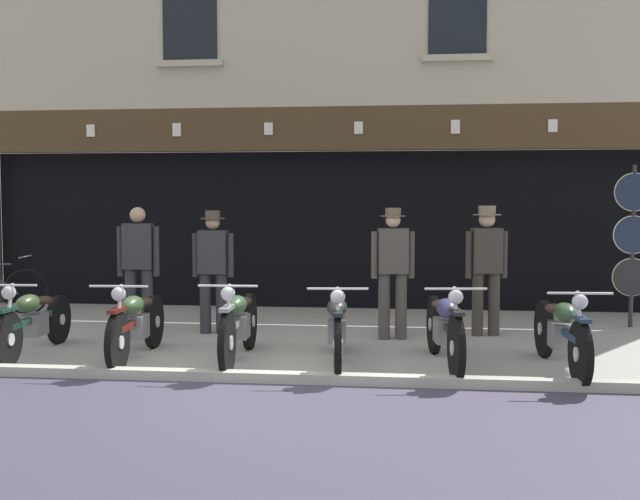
{
  "coord_description": "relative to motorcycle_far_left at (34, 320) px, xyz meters",
  "views": [
    {
      "loc": [
        1.49,
        -7.2,
        1.8
      ],
      "look_at": [
        0.37,
        2.7,
        1.14
      ],
      "focal_mm": 42.52,
      "sensor_mm": 36.0,
      "label": 1
    }
  ],
  "objects": [
    {
      "name": "ground",
      "position": [
        2.78,
        -2.05,
        -0.45
      ],
      "size": [
        23.98,
        22.0,
        0.18
      ],
      "color": "#99958E"
    },
    {
      "name": "shop_facade",
      "position": [
        2.78,
        5.94,
        1.3
      ],
      "size": [
        12.28,
        4.42,
        6.31
      ],
      "color": "black",
      "rests_on": "ground"
    },
    {
      "name": "motorcycle_far_left",
      "position": [
        0.0,
        0.0,
        0.0
      ],
      "size": [
        0.62,
        1.99,
        0.9
      ],
      "rotation": [
        0.0,
        0.0,
        3.2
      ],
      "color": "black",
      "rests_on": "ground"
    },
    {
      "name": "motorcycle_left",
      "position": [
        1.27,
        -0.11,
        0.01
      ],
      "size": [
        0.62,
        1.99,
        0.91
      ],
      "rotation": [
        0.0,
        0.0,
        3.19
      ],
      "color": "black",
      "rests_on": "ground"
    },
    {
      "name": "motorcycle_center_left",
      "position": [
        2.44,
        -0.06,
        0.02
      ],
      "size": [
        0.62,
        2.07,
        0.93
      ],
      "rotation": [
        0.0,
        0.0,
        3.18
      ],
      "color": "black",
      "rests_on": "ground"
    },
    {
      "name": "motorcycle_center",
      "position": [
        3.53,
        -0.1,
        0.01
      ],
      "size": [
        0.62,
        2.04,
        0.92
      ],
      "rotation": [
        0.0,
        0.0,
        3.24
      ],
      "color": "black",
      "rests_on": "ground"
    },
    {
      "name": "motorcycle_center_right",
      "position": [
        4.7,
        -0.09,
        0.02
      ],
      "size": [
        0.62,
        2.09,
        0.94
      ],
      "rotation": [
        0.0,
        0.0,
        3.26
      ],
      "color": "black",
      "rests_on": "ground"
    },
    {
      "name": "motorcycle_right",
      "position": [
        5.9,
        -0.18,
        0.01
      ],
      "size": [
        0.62,
        2.09,
        0.92
      ],
      "rotation": [
        0.0,
        0.0,
        3.2
      ],
      "color": "black",
      "rests_on": "ground"
    },
    {
      "name": "salesman_left",
      "position": [
        0.75,
        1.41,
        0.53
      ],
      "size": [
        0.56,
        0.27,
        1.7
      ],
      "rotation": [
        0.0,
        0.0,
        3.26
      ],
      "color": "#2D2D33",
      "rests_on": "ground"
    },
    {
      "name": "shopkeeper_center",
      "position": [
        1.71,
        1.64,
        0.5
      ],
      "size": [
        0.56,
        0.32,
        1.66
      ],
      "rotation": [
        0.0,
        0.0,
        3.18
      ],
      "color": "#2D2D33",
      "rests_on": "ground"
    },
    {
      "name": "salesman_right",
      "position": [
        4.12,
        1.48,
        0.53
      ],
      "size": [
        0.55,
        0.32,
        1.7
      ],
      "rotation": [
        0.0,
        0.0,
        3.3
      ],
      "color": "#47423D",
      "rests_on": "ground"
    },
    {
      "name": "assistant_far_right",
      "position": [
        5.34,
        1.88,
        0.55
      ],
      "size": [
        0.55,
        0.37,
        1.72
      ],
      "rotation": [
        0.0,
        0.0,
        3.32
      ],
      "color": "#38332D",
      "rests_on": "ground"
    },
    {
      "name": "tyre_sign_pole",
      "position": [
        7.46,
        2.8,
        0.88
      ],
      "size": [
        0.55,
        0.06,
        2.29
      ],
      "color": "#232328",
      "rests_on": "ground"
    },
    {
      "name": "advert_board_near",
      "position": [
        0.19,
        4.33,
        1.23
      ],
      "size": [
        0.78,
        0.03,
        0.97
      ],
      "color": "silver"
    }
  ]
}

